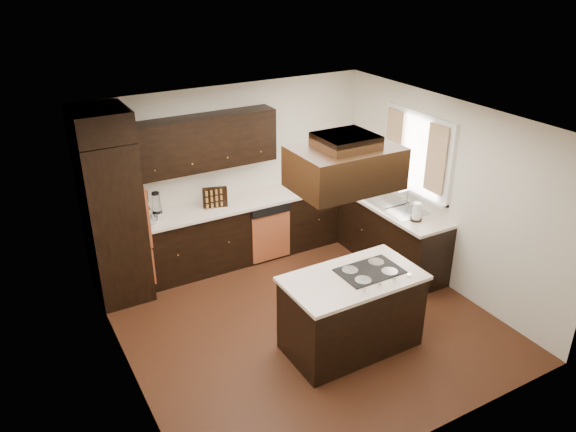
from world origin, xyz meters
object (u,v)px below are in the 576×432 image
(oven_column, at_px, (114,221))
(island, at_px, (351,313))
(range_hood, at_px, (345,167))
(spice_rack, at_px, (215,197))

(oven_column, relative_size, island, 1.45)
(range_hood, xyz_separation_m, spice_rack, (-0.48, 2.33, -1.10))
(oven_column, height_order, island, oven_column)
(island, height_order, range_hood, range_hood)
(oven_column, height_order, range_hood, range_hood)
(range_hood, relative_size, spice_rack, 3.15)
(range_hood, height_order, spice_rack, range_hood)
(island, xyz_separation_m, spice_rack, (-0.58, 2.45, 0.62))
(oven_column, distance_m, spice_rack, 1.40)
(island, relative_size, range_hood, 1.40)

